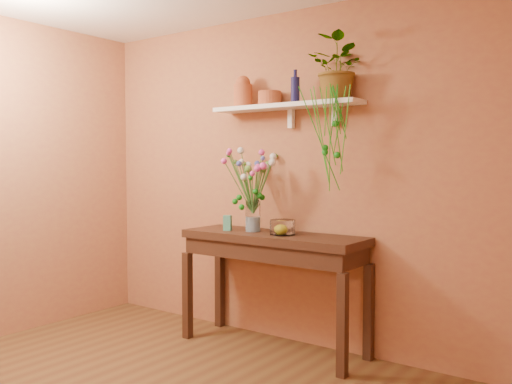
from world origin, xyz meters
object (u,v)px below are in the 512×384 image
Objects in this scene: spider_plant at (339,68)px; glass_bowl at (282,228)px; blue_bottle at (295,89)px; sideboard at (273,250)px; glass_vase at (253,218)px; terracotta_jug at (243,92)px; bouquet at (254,171)px.

glass_bowl is (-0.39, -0.18, -1.20)m from spider_plant.
glass_bowl is at bearing -100.49° from blue_bottle.
sideboard is 1.27m from blue_bottle.
terracotta_jug is at bearing 147.24° from glass_vase.
blue_bottle is 0.73m from bouquet.
spider_plant reaches higher than glass_bowl.
terracotta_jug is at bearing 161.73° from sideboard.
terracotta_jug reaches higher than glass_vase.
bouquet is (-0.20, 0.01, 0.62)m from sideboard.
blue_bottle is at bearing -2.69° from terracotta_jug.
bouquet reaches higher than sideboard.
terracotta_jug reaches higher than glass_bowl.
glass_vase reaches higher than sideboard.
spider_plant reaches higher than sideboard.
blue_bottle is 1.02× the size of glass_vase.
blue_bottle is (0.14, 0.11, 1.26)m from sideboard.
sideboard is at bearing -18.27° from terracotta_jug.
terracotta_jug is 0.55× the size of spider_plant.
spider_plant is (0.50, 0.14, 1.39)m from sideboard.
terracotta_jug is at bearing 177.31° from blue_bottle.
terracotta_jug is 1.21m from glass_bowl.
spider_plant is 2.44× the size of glass_bowl.
sideboard is 0.65m from bouquet.
sideboard is 0.22m from glass_bowl.
terracotta_jug is 0.90m from spider_plant.
glass_vase is at bearing -32.76° from terracotta_jug.
spider_plant is 1.28m from glass_bowl.
terracotta_jug reaches higher than bouquet.
glass_vase is at bearing 179.10° from sideboard.
glass_bowl reaches higher than sideboard.
spider_plant is (0.89, 0.01, 0.11)m from terracotta_jug.
terracotta_jug is 1.07m from glass_vase.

